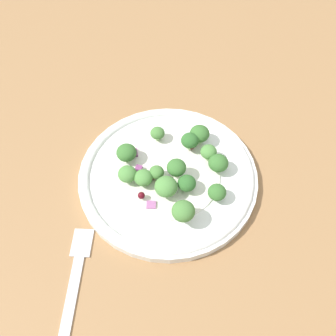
% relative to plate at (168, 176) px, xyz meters
% --- Properties ---
extents(ground_plane, '(1.80, 1.80, 0.02)m').
position_rel_plate_xyz_m(ground_plane, '(0.01, 0.01, -0.02)').
color(ground_plane, olive).
extents(plate, '(0.24, 0.24, 0.02)m').
position_rel_plate_xyz_m(plate, '(0.00, 0.00, 0.00)').
color(plate, white).
rests_on(plate, ground_plane).
extents(dressing_pool, '(0.14, 0.14, 0.00)m').
position_rel_plate_xyz_m(dressing_pool, '(0.00, 0.00, 0.00)').
color(dressing_pool, white).
rests_on(dressing_pool, plate).
extents(broccoli_floret_0, '(0.02, 0.02, 0.02)m').
position_rel_plate_xyz_m(broccoli_floret_0, '(-0.05, -0.01, 0.02)').
color(broccoli_floret_0, '#9EC684').
rests_on(broccoli_floret_0, plate).
extents(broccoli_floret_1, '(0.02, 0.02, 0.02)m').
position_rel_plate_xyz_m(broccoli_floret_1, '(-0.01, 0.06, 0.02)').
color(broccoli_floret_1, '#ADD18E').
rests_on(broccoli_floret_1, plate).
extents(broccoli_floret_2, '(0.02, 0.02, 0.02)m').
position_rel_plate_xyz_m(broccoli_floret_2, '(0.03, 0.04, 0.02)').
color(broccoli_floret_2, '#9EC684').
rests_on(broccoli_floret_2, plate).
extents(broccoli_floret_3, '(0.02, 0.02, 0.02)m').
position_rel_plate_xyz_m(broccoli_floret_3, '(0.06, -0.04, 0.02)').
color(broccoli_floret_3, '#8EB77A').
rests_on(broccoli_floret_3, plate).
extents(broccoli_floret_4, '(0.03, 0.03, 0.03)m').
position_rel_plate_xyz_m(broccoli_floret_4, '(0.02, -0.07, 0.03)').
color(broccoli_floret_4, '#9EC684').
rests_on(broccoli_floret_4, plate).
extents(broccoli_floret_5, '(0.03, 0.03, 0.03)m').
position_rel_plate_xyz_m(broccoli_floret_5, '(-0.00, -0.03, 0.02)').
color(broccoli_floret_5, '#8EB77A').
rests_on(broccoli_floret_5, plate).
extents(broccoli_floret_6, '(0.03, 0.03, 0.03)m').
position_rel_plate_xyz_m(broccoli_floret_6, '(-0.05, 0.02, 0.02)').
color(broccoli_floret_6, '#ADD18E').
rests_on(broccoli_floret_6, plate).
extents(broccoli_floret_7, '(0.03, 0.03, 0.03)m').
position_rel_plate_xyz_m(broccoli_floret_7, '(0.07, 0.01, 0.02)').
color(broccoli_floret_7, '#ADD18E').
rests_on(broccoli_floret_7, plate).
extents(broccoli_floret_8, '(0.03, 0.03, 0.03)m').
position_rel_plate_xyz_m(broccoli_floret_8, '(0.01, -0.01, 0.03)').
color(broccoli_floret_8, '#ADD18E').
rests_on(broccoli_floret_8, plate).
extents(broccoli_floret_9, '(0.02, 0.02, 0.02)m').
position_rel_plate_xyz_m(broccoli_floret_9, '(-0.01, -0.01, 0.02)').
color(broccoli_floret_9, '#9EC684').
rests_on(broccoli_floret_9, plate).
extents(broccoli_floret_10, '(0.02, 0.02, 0.02)m').
position_rel_plate_xyz_m(broccoli_floret_10, '(0.02, -0.03, 0.02)').
color(broccoli_floret_10, '#ADD18E').
rests_on(broccoli_floret_10, plate).
extents(broccoli_floret_11, '(0.02, 0.02, 0.02)m').
position_rel_plate_xyz_m(broccoli_floret_11, '(0.05, 0.02, 0.02)').
color(broccoli_floret_11, '#9EC684').
rests_on(broccoli_floret_11, plate).
extents(broccoli_floret_12, '(0.02, 0.02, 0.02)m').
position_rel_plate_xyz_m(broccoli_floret_12, '(-0.03, -0.01, 0.02)').
color(broccoli_floret_12, '#ADD18E').
rests_on(broccoli_floret_12, plate).
extents(broccoli_floret_13, '(0.03, 0.03, 0.03)m').
position_rel_plate_xyz_m(broccoli_floret_13, '(0.04, 0.05, 0.02)').
color(broccoli_floret_13, '#9EC684').
rests_on(broccoli_floret_13, plate).
extents(cranberry_0, '(0.01, 0.01, 0.01)m').
position_rel_plate_xyz_m(cranberry_0, '(-0.03, -0.04, 0.01)').
color(cranberry_0, '#4C0A14').
rests_on(cranberry_0, plate).
extents(cranberry_1, '(0.01, 0.01, 0.01)m').
position_rel_plate_xyz_m(cranberry_1, '(0.02, -0.06, 0.01)').
color(cranberry_1, maroon).
rests_on(cranberry_1, plate).
extents(cranberry_2, '(0.01, 0.01, 0.01)m').
position_rel_plate_xyz_m(cranberry_2, '(0.03, 0.04, 0.01)').
color(cranberry_2, '#4C0A14').
rests_on(cranberry_2, plate).
extents(cranberry_3, '(0.01, 0.01, 0.01)m').
position_rel_plate_xyz_m(cranberry_3, '(-0.02, -0.01, 0.01)').
color(cranberry_3, maroon).
rests_on(cranberry_3, plate).
extents(onion_bit_0, '(0.01, 0.01, 0.00)m').
position_rel_plate_xyz_m(onion_bit_0, '(-0.05, 0.03, 0.01)').
color(onion_bit_0, '#843D75').
rests_on(onion_bit_0, plate).
extents(onion_bit_1, '(0.01, 0.01, 0.00)m').
position_rel_plate_xyz_m(onion_bit_1, '(-0.04, 0.01, 0.01)').
color(onion_bit_1, '#843D75').
rests_on(onion_bit_1, plate).
extents(onion_bit_2, '(0.01, 0.01, 0.00)m').
position_rel_plate_xyz_m(onion_bit_2, '(-0.02, -0.05, 0.01)').
color(onion_bit_2, '#A35B93').
rests_on(onion_bit_2, plate).
extents(fork, '(0.03, 0.19, 0.01)m').
position_rel_plate_xyz_m(fork, '(-0.11, -0.15, -0.01)').
color(fork, silver).
rests_on(fork, ground_plane).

